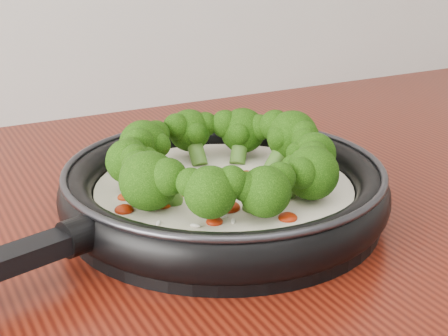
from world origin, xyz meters
TOP-DOWN VIEW (x-y plane):
  - skillet at (-0.08, 1.09)m, footprint 0.51×0.38m

SIDE VIEW (x-z plane):
  - skillet at x=-0.08m, z-range 0.89..0.98m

